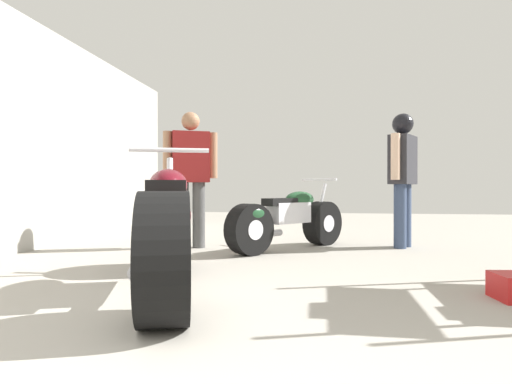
{
  "coord_description": "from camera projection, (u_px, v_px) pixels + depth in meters",
  "views": [
    {
      "loc": [
        0.46,
        -0.55,
        0.71
      ],
      "look_at": [
        -0.23,
        3.72,
        0.69
      ],
      "focal_mm": 29.77,
      "sensor_mm": 36.0,
      "label": 1
    }
  ],
  "objects": [
    {
      "name": "ground_plane",
      "position": [
        278.0,
        261.0,
        4.23
      ],
      "size": [
        17.59,
        17.59,
        0.0
      ],
      "primitive_type": "plane",
      "color": "#9E998E"
    },
    {
      "name": "garage_partition_left",
      "position": [
        13.0,
        132.0,
        4.69
      ],
      "size": [
        0.08,
        8.06,
        2.7
      ],
      "primitive_type": "cube",
      "color": "#A3A099",
      "rests_on": "ground_plane"
    },
    {
      "name": "motorcycle_maroon_cruiser",
      "position": [
        167.0,
        228.0,
        2.95
      ],
      "size": [
        1.07,
        2.25,
        1.07
      ],
      "color": "black",
      "rests_on": "ground_plane"
    },
    {
      "name": "motorcycle_black_naked",
      "position": [
        287.0,
        220.0,
        5.0
      ],
      "size": [
        1.28,
        1.56,
        0.85
      ],
      "color": "black",
      "rests_on": "ground_plane"
    },
    {
      "name": "mechanic_in_blue",
      "position": [
        191.0,
        171.0,
        5.17
      ],
      "size": [
        0.65,
        0.4,
        1.66
      ],
      "color": "#4C4C4C",
      "rests_on": "ground_plane"
    },
    {
      "name": "mechanic_with_helmet",
      "position": [
        403.0,
        167.0,
        5.2
      ],
      "size": [
        0.4,
        0.62,
        1.64
      ],
      "color": "#384766",
      "rests_on": "ground_plane"
    }
  ]
}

